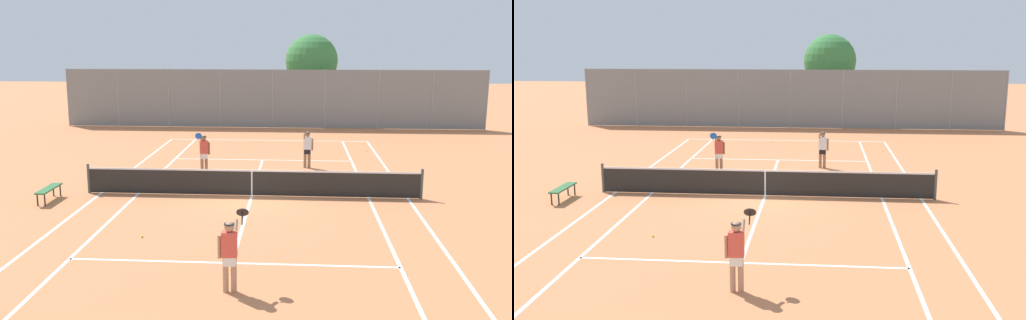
% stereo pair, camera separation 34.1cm
% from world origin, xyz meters
% --- Properties ---
extents(ground_plane, '(120.00, 120.00, 0.00)m').
position_xyz_m(ground_plane, '(0.00, 0.00, 0.00)').
color(ground_plane, '#CC7A4C').
extents(court_line_markings, '(11.10, 23.90, 0.01)m').
position_xyz_m(court_line_markings, '(0.00, 0.00, 0.00)').
color(court_line_markings, white).
rests_on(court_line_markings, ground).
extents(tennis_net, '(12.00, 0.10, 1.07)m').
position_xyz_m(tennis_net, '(0.00, 0.00, 0.51)').
color(tennis_net, '#474C47').
rests_on(tennis_net, ground).
extents(player_near_side, '(0.64, 0.75, 1.77)m').
position_xyz_m(player_near_side, '(0.15, -8.04, 0.93)').
color(player_near_side, tan).
rests_on(player_near_side, ground).
extents(player_far_left, '(0.53, 0.84, 1.77)m').
position_xyz_m(player_far_left, '(-2.29, 3.53, 0.93)').
color(player_far_left, '#936B4C').
rests_on(player_far_left, ground).
extents(player_far_right, '(0.44, 0.48, 1.60)m').
position_xyz_m(player_far_right, '(2.05, 4.84, 0.91)').
color(player_far_right, '#936B4C').
rests_on(player_far_right, ground).
extents(loose_tennis_ball_0, '(0.07, 0.07, 0.07)m').
position_xyz_m(loose_tennis_ball_0, '(-2.73, -4.69, 0.03)').
color(loose_tennis_ball_0, '#D1DB33').
rests_on(loose_tennis_ball_0, ground).
extents(loose_tennis_ball_1, '(0.07, 0.07, 0.07)m').
position_xyz_m(loose_tennis_ball_1, '(0.68, 1.88, 0.03)').
color(loose_tennis_ball_1, '#D1DB33').
rests_on(loose_tennis_ball_1, ground).
extents(loose_tennis_ball_2, '(0.07, 0.07, 0.07)m').
position_xyz_m(loose_tennis_ball_2, '(-0.66, 11.28, 0.03)').
color(loose_tennis_ball_2, '#D1DB33').
rests_on(loose_tennis_ball_2, ground).
extents(loose_tennis_ball_5, '(0.07, 0.07, 0.07)m').
position_xyz_m(loose_tennis_ball_5, '(5.10, 8.89, 0.03)').
color(loose_tennis_ball_5, '#D1DB33').
rests_on(loose_tennis_ball_5, ground).
extents(courtside_bench, '(0.36, 1.50, 0.47)m').
position_xyz_m(courtside_bench, '(-6.93, -1.18, 0.41)').
color(courtside_bench, '#2D6638').
rests_on(courtside_bench, ground).
extents(back_fence, '(26.91, 0.08, 3.74)m').
position_xyz_m(back_fence, '(0.00, 16.78, 1.87)').
color(back_fence, gray).
rests_on(back_fence, ground).
extents(tree_behind_left, '(3.53, 3.53, 5.97)m').
position_xyz_m(tree_behind_left, '(2.43, 19.49, 4.07)').
color(tree_behind_left, brown).
rests_on(tree_behind_left, ground).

